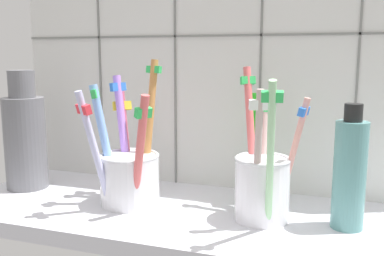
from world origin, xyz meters
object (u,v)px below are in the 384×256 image
(ceramic_vase, at_px, (25,137))
(soap_bottle, at_px, (350,173))
(toothbrush_cup_right, at_px, (262,179))
(toothbrush_cup_left, at_px, (128,170))

(ceramic_vase, relative_size, soap_bottle, 1.22)
(ceramic_vase, height_order, soap_bottle, ceramic_vase)
(ceramic_vase, bearing_deg, toothbrush_cup_right, -2.40)
(ceramic_vase, xyz_separation_m, soap_bottle, (0.45, -0.01, -0.01))
(toothbrush_cup_left, relative_size, soap_bottle, 1.33)
(soap_bottle, bearing_deg, toothbrush_cup_right, -176.51)
(toothbrush_cup_left, bearing_deg, ceramic_vase, 174.60)
(toothbrush_cup_right, bearing_deg, soap_bottle, 3.49)
(toothbrush_cup_left, xyz_separation_m, soap_bottle, (0.28, 0.01, 0.02))
(ceramic_vase, bearing_deg, soap_bottle, -1.12)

